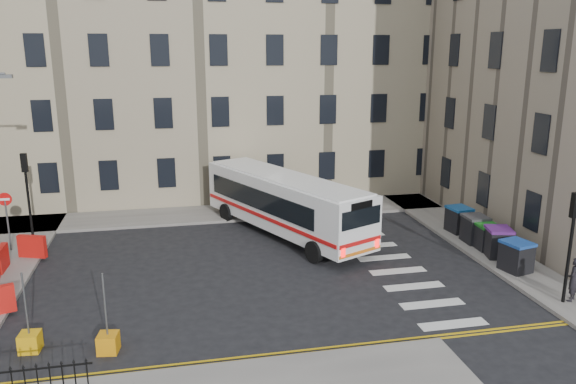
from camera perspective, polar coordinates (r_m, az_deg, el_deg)
name	(u,v)px	position (r m, az deg, el deg)	size (l,w,h in m)	color
ground	(299,268)	(24.18, 1.13, -7.72)	(120.00, 120.00, 0.00)	black
pavement_north	(158,217)	(31.74, -13.08, -2.50)	(36.00, 3.20, 0.15)	slate
pavement_east	(448,225)	(30.76, 15.98, -3.24)	(2.40, 26.00, 0.15)	slate
terrace_north	(135,56)	(37.36, -15.26, 13.18)	(38.30, 10.80, 17.20)	tan
traffic_light_east	(572,231)	(22.18, 26.91, -3.53)	(0.28, 0.22, 4.10)	black
traffic_light_nw	(26,182)	(29.80, -25.04, 0.96)	(0.28, 0.22, 4.10)	black
no_entry_north	(6,209)	(28.23, -26.72, -1.59)	(0.60, 0.08, 3.00)	#595B5E
roadworks_barriers	(1,271)	(24.80, -27.12, -7.19)	(1.66, 6.26, 1.00)	red
bus	(284,202)	(27.83, -0.36, -0.99)	(6.77, 10.91, 2.96)	white
wheelie_bin_a	(516,256)	(25.10, 22.17, -6.05)	(1.24, 1.35, 1.27)	black
wheelie_bin_b	(498,242)	(26.51, 20.57, -4.78)	(1.28, 1.40, 1.31)	black
wheelie_bin_c	(486,236)	(27.33, 19.52, -4.26)	(0.99, 1.12, 1.18)	black
wheelie_bin_d	(475,229)	(28.05, 18.45, -3.57)	(1.04, 1.19, 1.30)	black
wheelie_bin_e	(459,219)	(29.39, 16.96, -2.67)	(1.13, 1.26, 1.28)	black
pedestrian	(574,279)	(23.03, 27.02, -7.92)	(0.60, 0.40, 1.65)	black
bollard_yellow	(30,342)	(19.64, -24.72, -13.67)	(0.60, 0.60, 0.60)	#DFA00C
bollard_chevron	(108,343)	(18.72, -17.79, -14.40)	(0.60, 0.60, 0.60)	orange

